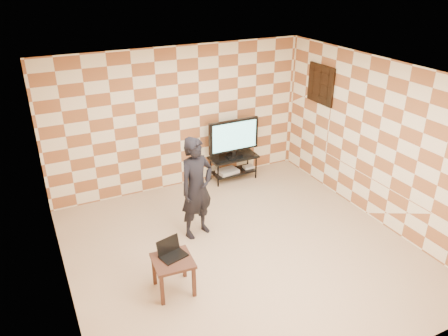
{
  "coord_description": "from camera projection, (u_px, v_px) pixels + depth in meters",
  "views": [
    {
      "loc": [
        -2.66,
        -4.83,
        4.04
      ],
      "look_at": [
        0.0,
        0.6,
        1.15
      ],
      "focal_mm": 35.0,
      "sensor_mm": 36.0,
      "label": 1
    }
  ],
  "objects": [
    {
      "name": "person",
      "position": [
        197.0,
        188.0,
        6.78
      ],
      "size": [
        0.7,
        0.56,
        1.67
      ],
      "primitive_type": "imported",
      "rotation": [
        0.0,
        0.0,
        0.29
      ],
      "color": "black",
      "rests_on": "floor"
    },
    {
      "name": "laptop",
      "position": [
        171.0,
        252.0,
        5.77
      ],
      "size": [
        0.39,
        0.34,
        0.23
      ],
      "color": "black",
      "rests_on": "side_table"
    },
    {
      "name": "wall_back",
      "position": [
        179.0,
        119.0,
        8.16
      ],
      "size": [
        5.0,
        0.02,
        2.7
      ],
      "primitive_type": "cube",
      "color": "#FAEDC5",
      "rests_on": "ground"
    },
    {
      "name": "side_table",
      "position": [
        173.0,
        265.0,
        5.74
      ],
      "size": [
        0.55,
        0.55,
        0.5
      ],
      "color": "#362016",
      "rests_on": "floor"
    },
    {
      "name": "tv",
      "position": [
        234.0,
        137.0,
        8.52
      ],
      "size": [
        1.05,
        0.2,
        0.76
      ],
      "color": "black",
      "rests_on": "tv_stand"
    },
    {
      "name": "wall_art",
      "position": [
        321.0,
        84.0,
        8.11
      ],
      "size": [
        0.04,
        0.72,
        0.72
      ],
      "color": "black",
      "rests_on": "wall_right"
    },
    {
      "name": "ceiling",
      "position": [
        245.0,
        76.0,
        5.55
      ],
      "size": [
        5.0,
        5.0,
        0.02
      ],
      "primitive_type": "cube",
      "color": "white",
      "rests_on": "wall_back"
    },
    {
      "name": "dvd_player",
      "position": [
        228.0,
        171.0,
        8.76
      ],
      "size": [
        0.44,
        0.34,
        0.07
      ],
      "primitive_type": "cube",
      "rotation": [
        0.0,
        0.0,
        0.14
      ],
      "color": "#B2B2B5",
      "rests_on": "tv_stand"
    },
    {
      "name": "wall_right",
      "position": [
        377.0,
        142.0,
        7.12
      ],
      "size": [
        0.02,
        5.0,
        2.7
      ],
      "primitive_type": "cube",
      "color": "#FAEDC5",
      "rests_on": "ground"
    },
    {
      "name": "wall_front",
      "position": [
        369.0,
        276.0,
        4.1
      ],
      "size": [
        5.0,
        0.02,
        2.7
      ],
      "primitive_type": "cube",
      "color": "#FAEDC5",
      "rests_on": "ground"
    },
    {
      "name": "tv_stand",
      "position": [
        233.0,
        162.0,
        8.76
      ],
      "size": [
        0.97,
        0.43,
        0.5
      ],
      "color": "black",
      "rests_on": "floor"
    },
    {
      "name": "floor",
      "position": [
        241.0,
        250.0,
        6.71
      ],
      "size": [
        5.0,
        5.0,
        0.0
      ],
      "primitive_type": "plane",
      "color": "tan",
      "rests_on": "ground"
    },
    {
      "name": "game_console",
      "position": [
        248.0,
        167.0,
        8.96
      ],
      "size": [
        0.2,
        0.15,
        0.05
      ],
      "primitive_type": "cube",
      "rotation": [
        0.0,
        0.0,
        0.01
      ],
      "color": "silver",
      "rests_on": "tv_stand"
    },
    {
      "name": "wall_left",
      "position": [
        56.0,
        213.0,
        5.14
      ],
      "size": [
        0.02,
        5.0,
        2.7
      ],
      "primitive_type": "cube",
      "color": "#FAEDC5",
      "rests_on": "ground"
    }
  ]
}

